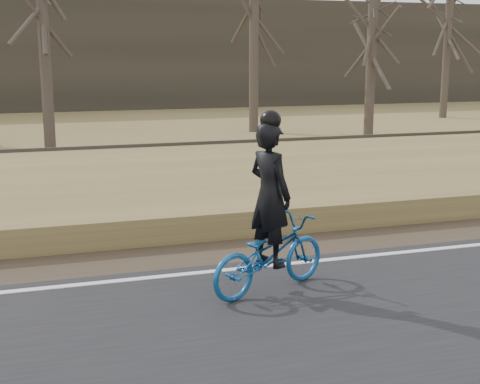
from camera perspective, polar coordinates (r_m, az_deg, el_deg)
name	(u,v)px	position (r m, az deg, el deg)	size (l,w,h in m)	color
ground	(120,291)	(8.93, -10.22, -8.27)	(120.00, 120.00, 0.00)	olive
road	(155,375)	(6.64, -7.30, -15.21)	(120.00, 6.00, 0.06)	black
edge_line	(118,281)	(9.10, -10.41, -7.47)	(120.00, 0.12, 0.01)	silver
shoulder	(109,262)	(10.05, -11.13, -5.89)	(120.00, 1.60, 0.04)	#473A2B
embankment	(90,205)	(12.89, -12.71, -1.12)	(120.00, 5.00, 0.44)	olive
ballast	(75,172)	(16.61, -13.88, 1.70)	(120.00, 3.00, 0.45)	slate
railroad	(75,159)	(16.56, -13.93, 2.73)	(120.00, 2.40, 0.29)	black
treeline_backdrop	(44,54)	(38.35, -16.40, 11.26)	(120.00, 4.00, 6.00)	#383328
cyclist	(270,234)	(8.41, 2.53, -3.64)	(1.92, 1.28, 2.30)	#14508F
bare_tree_near_left	(44,41)	(21.22, -16.37, 12.24)	(0.36, 0.36, 6.75)	#4A4036
bare_tree_center	(254,25)	(26.25, 1.20, 14.07)	(0.36, 0.36, 8.17)	#4A4036
bare_tree_right	(371,51)	(25.29, 11.15, 11.72)	(0.36, 0.36, 6.21)	#4A4036
bare_tree_far_right	(448,29)	(33.55, 17.34, 13.16)	(0.36, 0.36, 8.30)	#4A4036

